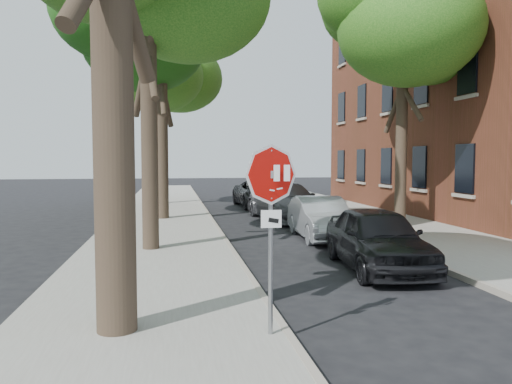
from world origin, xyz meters
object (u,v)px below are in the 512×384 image
tree_far (158,72)px  car_a (377,238)px  car_d (261,193)px  tree_mid_b (160,22)px  car_b (320,218)px  stop_sign (271,202)px  car_c (285,201)px  tree_right (402,25)px

tree_far → car_a: size_ratio=2.21×
car_a → car_d: (0.00, 15.04, 0.00)m
tree_mid_b → car_b: 10.51m
car_a → car_d: bearing=94.6°
tree_mid_b → car_b: (5.02, -5.62, -7.33)m
car_a → stop_sign: bearing=-124.2°
tree_far → car_c: bearing=-54.9°
tree_far → tree_right: size_ratio=1.00×
tree_far → car_d: size_ratio=1.80×
tree_far → tree_right: (8.70, -11.00, 0.00)m
stop_sign → tree_mid_b: tree_mid_b is taller
stop_sign → car_d: 19.46m
tree_right → car_b: size_ratio=2.30×
tree_mid_b → car_c: bearing=-6.8°
car_d → tree_mid_b: bearing=-137.3°
tree_right → tree_far: bearing=128.3°
car_d → stop_sign: bearing=-101.9°
car_b → car_d: size_ratio=0.78×
car_b → car_d: bearing=92.4°
stop_sign → car_d: stop_sign is taller
car_b → car_a: bearing=-87.6°
stop_sign → car_b: 9.23m
tree_right → car_c: 8.03m
tree_mid_b → car_c: (5.02, -0.60, -7.21)m
tree_mid_b → tree_right: size_ratio=1.11×
car_c → car_d: 5.59m
tree_right → car_d: (-3.38, 9.00, -6.49)m
tree_far → car_c: size_ratio=1.73×
tree_mid_b → tree_far: (-0.30, 6.99, -0.78)m
tree_mid_b → tree_far: size_ratio=1.11×
tree_mid_b → car_a: (5.02, -10.05, -7.28)m
car_a → tree_far: bearing=112.0°
tree_mid_b → car_a: 13.39m
tree_mid_b → car_d: tree_mid_b is taller
car_d → tree_right: bearing=-71.5°
stop_sign → car_c: (3.30, 13.55, -1.17)m
car_b → car_c: (0.00, 5.02, 0.12)m
car_a → car_c: size_ratio=0.78×
car_a → car_b: size_ratio=1.04×
stop_sign → tree_right: tree_right is taller
tree_far → car_d: tree_far is taller
stop_sign → car_a: 5.40m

